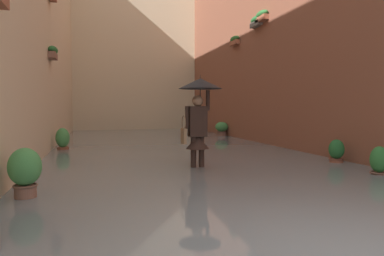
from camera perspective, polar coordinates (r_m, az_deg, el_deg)
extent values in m
plane|color=#605B56|center=(11.72, -4.12, -3.97)|extent=(60.00, 60.00, 0.00)
cube|color=slate|center=(11.71, -4.12, -3.46)|extent=(7.83, 24.60, 0.21)
cube|color=#66605B|center=(13.55, 10.28, 16.11)|extent=(0.20, 0.70, 0.18)
ellipsoid|color=#23602D|center=(13.58, 10.29, 16.77)|extent=(0.28, 0.76, 0.24)
cube|color=#9E563D|center=(15.36, 6.86, 13.43)|extent=(0.20, 0.70, 0.18)
ellipsoid|color=#2D7033|center=(15.39, 6.86, 14.02)|extent=(0.28, 0.76, 0.24)
cube|color=#9E563D|center=(13.17, 11.16, 16.85)|extent=(0.20, 0.70, 0.18)
ellipsoid|color=#2D7033|center=(13.21, 11.17, 17.52)|extent=(0.28, 0.76, 0.24)
cube|color=brown|center=(11.35, -21.45, 10.74)|extent=(0.20, 0.70, 0.18)
ellipsoid|color=#23602D|center=(11.37, -21.46, 11.54)|extent=(0.28, 0.76, 0.24)
cube|color=beige|center=(22.36, -9.34, 16.83)|extent=(10.63, 1.80, 13.47)
cube|color=#2D2319|center=(7.65, 0.23, -7.48)|extent=(0.11, 0.24, 0.10)
cylinder|color=black|center=(7.58, 0.23, -4.27)|extent=(0.12, 0.12, 0.76)
cube|color=#2D2319|center=(7.70, 1.53, -7.41)|extent=(0.11, 0.24, 0.10)
cylinder|color=black|center=(7.63, 1.54, -4.22)|extent=(0.12, 0.12, 0.76)
cube|color=black|center=(7.54, 0.89, 1.07)|extent=(0.38, 0.22, 0.65)
cone|color=black|center=(7.57, 0.89, -2.28)|extent=(0.50, 0.50, 0.28)
sphere|color=#8C664C|center=(7.54, 0.90, 4.38)|extent=(0.23, 0.23, 0.23)
cylinder|color=black|center=(7.61, 2.56, 4.43)|extent=(0.08, 0.08, 0.44)
cylinder|color=black|center=(7.48, -0.80, 1.70)|extent=(0.08, 0.08, 0.48)
cylinder|color=black|center=(7.56, 1.33, 5.35)|extent=(0.02, 0.02, 0.48)
cone|color=black|center=(7.57, 1.34, 7.17)|extent=(0.93, 0.93, 0.22)
cylinder|color=black|center=(7.58, 1.34, 8.22)|extent=(0.01, 0.01, 0.08)
cube|color=#8C6B4C|center=(7.46, -1.35, -1.29)|extent=(0.06, 0.28, 0.32)
torus|color=#8C6B4C|center=(7.44, -1.35, 0.86)|extent=(0.02, 0.30, 0.30)
cylinder|color=brown|center=(5.64, -25.17, -10.25)|extent=(0.30, 0.30, 0.38)
torus|color=brown|center=(5.60, -25.21, -8.38)|extent=(0.33, 0.33, 0.04)
ellipsoid|color=#428947|center=(5.55, -25.28, -5.66)|extent=(0.45, 0.45, 0.54)
cylinder|color=brown|center=(8.96, 22.15, -5.52)|extent=(0.30, 0.30, 0.29)
torus|color=brown|center=(8.94, 22.17, -4.61)|extent=(0.34, 0.34, 0.04)
ellipsoid|color=#23602D|center=(8.91, 22.20, -3.16)|extent=(0.35, 0.35, 0.45)
cylinder|color=brown|center=(16.14, 4.77, -1.29)|extent=(0.43, 0.43, 0.39)
torus|color=brown|center=(16.12, 4.77, -0.59)|extent=(0.47, 0.47, 0.04)
ellipsoid|color=#428947|center=(16.11, 4.77, 0.19)|extent=(0.57, 0.57, 0.44)
cylinder|color=#9E563D|center=(11.52, -20.03, -3.62)|extent=(0.33, 0.33, 0.27)
torus|color=brown|center=(11.50, -20.04, -2.96)|extent=(0.37, 0.37, 0.04)
ellipsoid|color=#428947|center=(11.47, -20.07, -1.49)|extent=(0.41, 0.41, 0.59)
cylinder|color=brown|center=(7.71, 27.80, -7.23)|extent=(0.29, 0.29, 0.24)
torus|color=brown|center=(7.69, 27.83, -6.35)|extent=(0.33, 0.33, 0.04)
ellipsoid|color=#2D7033|center=(7.66, 27.88, -4.50)|extent=(0.34, 0.34, 0.50)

